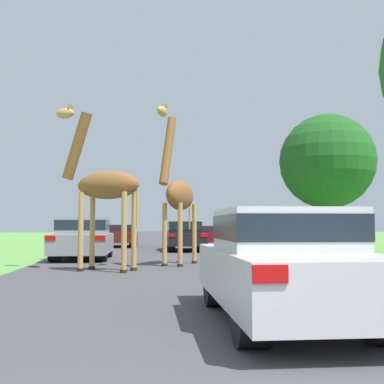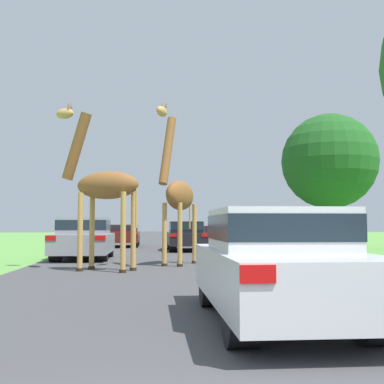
% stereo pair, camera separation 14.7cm
% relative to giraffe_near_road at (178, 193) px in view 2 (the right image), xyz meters
% --- Properties ---
extents(road, '(8.39, 120.00, 0.00)m').
position_rel_giraffe_near_road_xyz_m(road, '(-0.39, 16.68, -2.24)').
color(road, '#424244').
rests_on(road, ground).
extents(giraffe_near_road, '(1.51, 2.63, 4.88)m').
position_rel_giraffe_near_road_xyz_m(giraffe_near_road, '(0.00, 0.00, 0.00)').
color(giraffe_near_road, tan).
rests_on(giraffe_near_road, ground).
extents(giraffe_companion, '(2.59, 1.48, 4.76)m').
position_rel_giraffe_near_road_xyz_m(giraffe_companion, '(-2.20, -1.69, 0.13)').
color(giraffe_companion, tan).
rests_on(giraffe_companion, ground).
extents(car_lead_maroon, '(1.75, 4.20, 1.46)m').
position_rel_giraffe_near_road_xyz_m(car_lead_maroon, '(0.81, -8.90, -1.47)').
color(car_lead_maroon, silver).
rests_on(car_lead_maroon, ground).
extents(car_queue_right, '(1.70, 4.00, 1.20)m').
position_rel_giraffe_near_road_xyz_m(car_queue_right, '(2.94, 13.43, -1.59)').
color(car_queue_right, maroon).
rests_on(car_queue_right, ground).
extents(car_queue_left, '(1.73, 4.43, 1.42)m').
position_rel_giraffe_near_road_xyz_m(car_queue_left, '(0.83, 8.55, -1.48)').
color(car_queue_left, black).
rests_on(car_queue_left, ground).
extents(car_far_ahead, '(1.90, 4.12, 1.27)m').
position_rel_giraffe_near_road_xyz_m(car_far_ahead, '(-2.53, 12.99, -1.55)').
color(car_far_ahead, '#561914').
rests_on(car_far_ahead, ground).
extents(car_verge_right, '(1.95, 3.95, 1.51)m').
position_rel_giraffe_near_road_xyz_m(car_verge_right, '(-3.31, 2.88, -1.46)').
color(car_verge_right, gray).
rests_on(car_verge_right, ground).
extents(tree_centre_back, '(5.14, 5.14, 7.26)m').
position_rel_giraffe_near_road_xyz_m(tree_centre_back, '(8.72, 10.02, 2.42)').
color(tree_centre_back, brown).
rests_on(tree_centre_back, ground).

